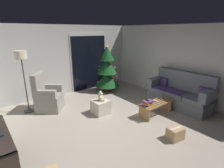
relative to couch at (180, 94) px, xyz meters
The scene contains 17 objects.
ground_plane 2.37m from the couch, behind, with size 7.00×7.00×0.00m, color #9E9384.
wall_back 4.17m from the couch, 124.62° to the left, with size 5.72×0.12×2.50m, color beige.
wall_right 1.05m from the couch, 28.76° to the left, with size 0.12×6.00×2.50m, color beige.
patio_door_frame 3.59m from the couch, 110.90° to the left, with size 1.60×0.02×2.20m, color silver.
patio_door_glass 3.56m from the couch, 111.00° to the left, with size 1.50×0.02×2.10m, color black.
couch is the anchor object (origin of this frame).
coffee_table 1.07m from the couch, behind, with size 1.10×0.40×0.37m.
remote_white 1.03m from the couch, behind, with size 0.04×0.16×0.02m, color silver.
remote_silver 0.76m from the couch, 169.73° to the left, with size 0.04×0.16×0.02m, color #ADADB2.
book_stack 1.43m from the couch, behind, with size 0.27×0.23×0.14m.
cell_phone 1.44m from the couch, behind, with size 0.07×0.14×0.01m, color black.
christmas_tree 2.75m from the couch, 109.70° to the left, with size 0.94×0.94×1.84m.
armchair 4.05m from the couch, 145.36° to the left, with size 0.97×0.97×1.13m.
floor_lamp 4.74m from the couch, 146.43° to the left, with size 0.32×0.32×1.78m.
ottoman 2.52m from the couch, 153.71° to the left, with size 0.44×0.44×0.39m, color beige.
teddy_bear_cream 2.50m from the couch, 153.77° to the left, with size 0.22×0.21×0.29m.
cardboard_box_taped_mid_floor 1.96m from the couch, 150.75° to the right, with size 0.37×0.32×0.27m.
Camera 1 is at (-2.55, -2.99, 2.31)m, focal length 28.02 mm.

